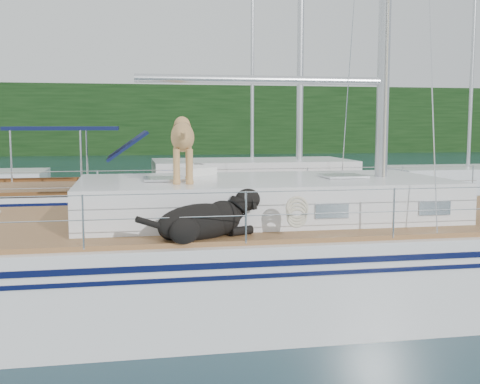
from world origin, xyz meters
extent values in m
plane|color=black|center=(0.00, 0.00, 0.00)|extent=(120.00, 120.00, 0.00)
cube|color=black|center=(0.00, 45.00, 3.00)|extent=(90.00, 3.00, 6.00)
cube|color=#595147|center=(0.00, 46.20, 0.60)|extent=(92.00, 1.00, 1.20)
cube|color=silver|center=(0.00, 0.00, 0.50)|extent=(12.00, 3.80, 1.40)
cube|color=#99693D|center=(0.00, 0.00, 1.23)|extent=(11.52, 3.50, 0.06)
cube|color=silver|center=(0.80, 0.00, 1.54)|extent=(5.20, 2.50, 0.55)
cylinder|color=silver|center=(0.80, 0.00, 3.21)|extent=(3.60, 0.12, 0.12)
cylinder|color=silver|center=(0.00, -1.75, 1.82)|extent=(10.56, 0.01, 0.01)
cylinder|color=silver|center=(0.00, 1.75, 1.82)|extent=(10.56, 0.01, 0.01)
cube|color=blue|center=(-0.21, 1.11, 1.29)|extent=(0.73, 0.56, 0.05)
cube|color=white|center=(-0.07, 0.82, 1.87)|extent=(0.65, 0.63, 0.13)
torus|color=beige|center=(0.82, -1.70, 1.62)|extent=(0.34, 0.14, 0.33)
cube|color=silver|center=(0.71, 6.04, 0.45)|extent=(11.00, 3.50, 1.30)
cube|color=#99693D|center=(0.71, 6.04, 1.10)|extent=(10.56, 3.29, 0.06)
cube|color=silver|center=(1.91, 6.04, 1.45)|extent=(4.80, 2.30, 0.55)
cube|color=#0E1A3D|center=(-2.49, 6.04, 2.50)|extent=(2.40, 2.30, 0.08)
cube|color=silver|center=(4.00, 16.00, 0.40)|extent=(7.20, 3.00, 1.10)
cylinder|color=silver|center=(4.00, 16.00, 6.00)|extent=(0.14, 0.14, 11.00)
cube|color=silver|center=(12.00, 13.00, 0.40)|extent=(6.40, 3.00, 1.10)
cylinder|color=silver|center=(12.00, 13.00, 6.00)|extent=(0.14, 0.14, 11.00)
camera|label=1|loc=(-1.12, -8.38, 2.58)|focal=45.00mm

